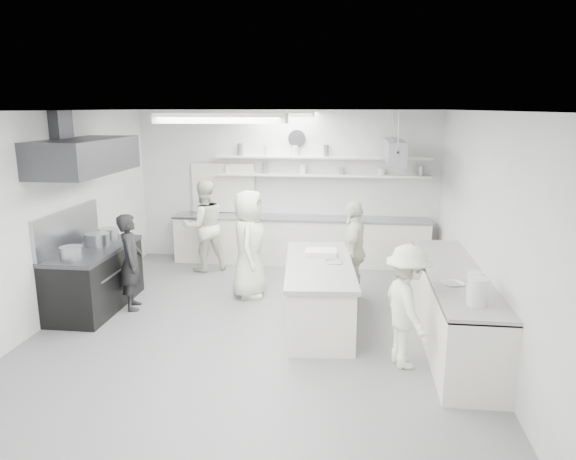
# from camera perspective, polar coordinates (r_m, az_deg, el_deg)

# --- Properties ---
(floor) EXTENTS (6.00, 7.00, 0.02)m
(floor) POSITION_cam_1_polar(r_m,az_deg,el_deg) (7.68, -3.34, -10.34)
(floor) COLOR gray
(floor) RESTS_ON ground
(ceiling) EXTENTS (6.00, 7.00, 0.02)m
(ceiling) POSITION_cam_1_polar(r_m,az_deg,el_deg) (7.05, -3.67, 12.80)
(ceiling) COLOR white
(ceiling) RESTS_ON wall_back
(wall_back) EXTENTS (6.00, 0.04, 3.00)m
(wall_back) POSITION_cam_1_polar(r_m,az_deg,el_deg) (10.63, -0.10, 4.73)
(wall_back) COLOR silver
(wall_back) RESTS_ON floor
(wall_front) EXTENTS (6.00, 0.04, 3.00)m
(wall_front) POSITION_cam_1_polar(r_m,az_deg,el_deg) (3.98, -12.70, -10.04)
(wall_front) COLOR silver
(wall_front) RESTS_ON floor
(wall_left) EXTENTS (0.04, 7.00, 3.00)m
(wall_left) POSITION_cam_1_polar(r_m,az_deg,el_deg) (8.30, -24.34, 1.20)
(wall_left) COLOR silver
(wall_left) RESTS_ON floor
(wall_right) EXTENTS (0.04, 7.00, 3.00)m
(wall_right) POSITION_cam_1_polar(r_m,az_deg,el_deg) (7.31, 20.32, 0.08)
(wall_right) COLOR silver
(wall_right) RESTS_ON floor
(stove) EXTENTS (0.80, 1.80, 0.90)m
(stove) POSITION_cam_1_polar(r_m,az_deg,el_deg) (8.69, -20.08, -5.08)
(stove) COLOR black
(stove) RESTS_ON floor
(exhaust_hood) EXTENTS (0.85, 2.00, 0.50)m
(exhaust_hood) POSITION_cam_1_polar(r_m,az_deg,el_deg) (8.33, -21.10, 7.45)
(exhaust_hood) COLOR #393A3F
(exhaust_hood) RESTS_ON wall_left
(back_counter) EXTENTS (5.00, 0.60, 0.92)m
(back_counter) POSITION_cam_1_polar(r_m,az_deg,el_deg) (10.50, 1.33, -1.15)
(back_counter) COLOR white
(back_counter) RESTS_ON floor
(shelf_lower) EXTENTS (4.20, 0.26, 0.04)m
(shelf_lower) POSITION_cam_1_polar(r_m,az_deg,el_deg) (10.40, 3.66, 5.92)
(shelf_lower) COLOR white
(shelf_lower) RESTS_ON wall_back
(shelf_upper) EXTENTS (4.20, 0.26, 0.04)m
(shelf_upper) POSITION_cam_1_polar(r_m,az_deg,el_deg) (10.36, 3.69, 7.84)
(shelf_upper) COLOR white
(shelf_upper) RESTS_ON wall_back
(pass_through_window) EXTENTS (1.30, 0.04, 1.00)m
(pass_through_window) POSITION_cam_1_polar(r_m,az_deg,el_deg) (10.85, -6.97, 4.54)
(pass_through_window) COLOR black
(pass_through_window) RESTS_ON wall_back
(wall_clock) EXTENTS (0.32, 0.05, 0.32)m
(wall_clock) POSITION_cam_1_polar(r_m,az_deg,el_deg) (10.47, 0.97, 9.83)
(wall_clock) COLOR white
(wall_clock) RESTS_ON wall_back
(right_counter) EXTENTS (0.74, 3.30, 0.94)m
(right_counter) POSITION_cam_1_polar(r_m,az_deg,el_deg) (7.34, 17.35, -8.06)
(right_counter) COLOR white
(right_counter) RESTS_ON floor
(pot_rack) EXTENTS (0.30, 1.60, 0.40)m
(pot_rack) POSITION_cam_1_polar(r_m,az_deg,el_deg) (9.39, 11.38, 8.30)
(pot_rack) COLOR #94989E
(pot_rack) RESTS_ON ceiling
(light_fixture_front) EXTENTS (1.30, 0.25, 0.10)m
(light_fixture_front) POSITION_cam_1_polar(r_m,az_deg,el_deg) (5.29, -7.28, 11.89)
(light_fixture_front) COLOR white
(light_fixture_front) RESTS_ON ceiling
(light_fixture_rear) EXTENTS (1.30, 0.25, 0.10)m
(light_fixture_rear) POSITION_cam_1_polar(r_m,az_deg,el_deg) (8.83, -1.48, 12.41)
(light_fixture_rear) COLOR white
(light_fixture_rear) RESTS_ON ceiling
(prep_island) EXTENTS (1.06, 2.36, 0.85)m
(prep_island) POSITION_cam_1_polar(r_m,az_deg,el_deg) (7.65, 3.35, -6.95)
(prep_island) COLOR white
(prep_island) RESTS_ON floor
(stove_pot) EXTENTS (0.36, 0.36, 0.24)m
(stove_pot) POSITION_cam_1_polar(r_m,az_deg,el_deg) (8.69, -19.87, -1.11)
(stove_pot) COLOR #94989E
(stove_pot) RESTS_ON stove
(cook_stove) EXTENTS (0.51, 0.63, 1.49)m
(cook_stove) POSITION_cam_1_polar(r_m,az_deg,el_deg) (8.42, -16.58, -3.31)
(cook_stove) COLOR black
(cook_stove) RESTS_ON floor
(cook_back) EXTENTS (1.06, 1.00, 1.73)m
(cook_back) POSITION_cam_1_polar(r_m,az_deg,el_deg) (10.08, -9.04, 0.43)
(cook_back) COLOR white
(cook_back) RESTS_ON floor
(cook_island_left) EXTENTS (0.62, 0.90, 1.76)m
(cook_island_left) POSITION_cam_1_polar(r_m,az_deg,el_deg) (8.60, -4.24, -1.51)
(cook_island_left) COLOR white
(cook_island_left) RESTS_ON floor
(cook_island_right) EXTENTS (0.52, 0.99, 1.62)m
(cook_island_right) POSITION_cam_1_polar(r_m,az_deg,el_deg) (8.49, 7.12, -2.26)
(cook_island_right) COLOR white
(cook_island_right) RESTS_ON floor
(cook_right) EXTENTS (0.81, 1.09, 1.49)m
(cook_right) POSITION_cam_1_polar(r_m,az_deg,el_deg) (6.45, 12.71, -8.08)
(cook_right) COLOR white
(cook_right) RESTS_ON floor
(bowl_island_a) EXTENTS (0.27, 0.27, 0.06)m
(bowl_island_a) POSITION_cam_1_polar(r_m,az_deg,el_deg) (7.54, 4.98, -3.65)
(bowl_island_a) COLOR #94989E
(bowl_island_a) RESTS_ON prep_island
(bowl_island_b) EXTENTS (0.26, 0.26, 0.06)m
(bowl_island_b) POSITION_cam_1_polar(r_m,az_deg,el_deg) (7.86, 2.50, -2.91)
(bowl_island_b) COLOR white
(bowl_island_b) RESTS_ON prep_island
(bowl_right) EXTENTS (0.32, 0.32, 0.06)m
(bowl_right) POSITION_cam_1_polar(r_m,az_deg,el_deg) (6.66, 17.34, -5.67)
(bowl_right) COLOR white
(bowl_right) RESTS_ON right_counter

